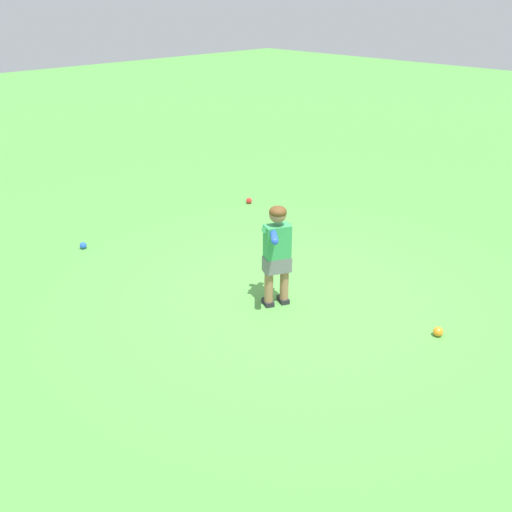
{
  "coord_description": "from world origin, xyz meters",
  "views": [
    {
      "loc": [
        -4.06,
        -3.56,
        2.97
      ],
      "look_at": [
        -0.27,
        0.31,
        0.45
      ],
      "focal_mm": 40.33,
      "sensor_mm": 36.0,
      "label": 1
    }
  ],
  "objects_px": {
    "play_ball_near_batter": "(83,245)",
    "play_ball_behind_batter": "(438,332)",
    "child_batter": "(277,247)",
    "play_ball_far_right": "(249,201)"
  },
  "relations": [
    {
      "from": "child_batter",
      "to": "play_ball_near_batter",
      "type": "xyz_separation_m",
      "value": [
        -0.72,
        2.67,
        -0.61
      ]
    },
    {
      "from": "play_ball_far_right",
      "to": "child_batter",
      "type": "bearing_deg",
      "value": -128.69
    },
    {
      "from": "child_batter",
      "to": "play_ball_behind_batter",
      "type": "distance_m",
      "value": 1.73
    },
    {
      "from": "play_ball_far_right",
      "to": "play_ball_near_batter",
      "type": "bearing_deg",
      "value": 174.66
    },
    {
      "from": "play_ball_near_batter",
      "to": "play_ball_behind_batter",
      "type": "height_order",
      "value": "play_ball_behind_batter"
    },
    {
      "from": "play_ball_behind_batter",
      "to": "play_ball_near_batter",
      "type": "bearing_deg",
      "value": 108.24
    },
    {
      "from": "child_batter",
      "to": "play_ball_behind_batter",
      "type": "height_order",
      "value": "child_batter"
    },
    {
      "from": "child_batter",
      "to": "play_ball_behind_batter",
      "type": "xyz_separation_m",
      "value": [
        0.66,
        -1.49,
        -0.6
      ]
    },
    {
      "from": "child_batter",
      "to": "play_ball_behind_batter",
      "type": "bearing_deg",
      "value": -66.2
    },
    {
      "from": "child_batter",
      "to": "play_ball_behind_batter",
      "type": "relative_size",
      "value": 11.52
    }
  ]
}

